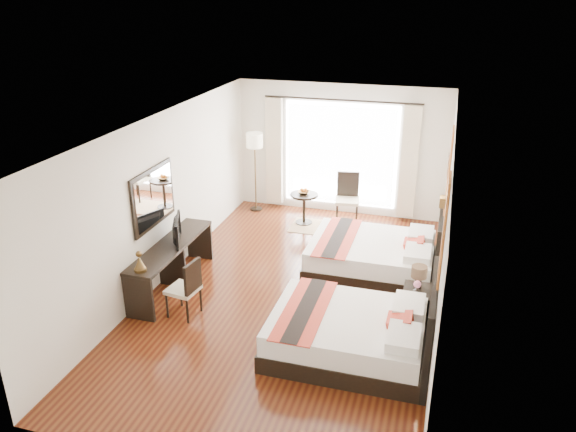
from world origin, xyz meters
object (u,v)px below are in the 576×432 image
(floor_lamp, at_px, (255,145))
(window_chair, at_px, (347,208))
(vase, at_px, (417,292))
(console_desk, at_px, (172,265))
(bed_near, at_px, (354,333))
(nightstand, at_px, (417,305))
(television, at_px, (174,230))
(fruit_bowl, at_px, (303,193))
(side_table, at_px, (304,209))
(bed_far, at_px, (377,255))
(table_lamp, at_px, (419,274))
(desk_chair, at_px, (185,298))

(floor_lamp, bearing_deg, window_chair, -3.16)
(vase, distance_m, console_desk, 3.96)
(bed_near, relative_size, vase, 18.23)
(nightstand, height_order, television, television)
(window_chair, bearing_deg, fruit_bowl, -78.01)
(vase, height_order, floor_lamp, floor_lamp)
(side_table, bearing_deg, bed_far, -44.50)
(bed_far, relative_size, fruit_bowl, 9.24)
(bed_far, relative_size, side_table, 3.36)
(bed_far, distance_m, table_lamp, 1.56)
(bed_near, distance_m, vase, 1.19)
(bed_near, bearing_deg, vase, 50.82)
(console_desk, height_order, side_table, console_desk)
(vase, distance_m, window_chair, 3.97)
(bed_near, xyz_separation_m, television, (-3.20, 1.10, 0.65))
(table_lamp, distance_m, console_desk, 3.97)
(nightstand, height_order, floor_lamp, floor_lamp)
(bed_near, bearing_deg, nightstand, 54.49)
(bed_far, distance_m, vase, 1.71)
(side_table, distance_m, window_chair, 0.91)
(bed_far, xyz_separation_m, fruit_bowl, (-1.79, 1.73, 0.36))
(bed_near, bearing_deg, window_chair, 101.94)
(console_desk, distance_m, television, 0.60)
(console_desk, relative_size, desk_chair, 2.37)
(console_desk, bearing_deg, bed_far, 24.04)
(television, xyz_separation_m, side_table, (1.40, 3.05, -0.64))
(floor_lamp, xyz_separation_m, side_table, (1.22, -0.45, -1.15))
(bed_near, xyz_separation_m, table_lamp, (0.74, 1.12, 0.43))
(vase, xyz_separation_m, television, (-3.93, 0.20, 0.41))
(bed_far, relative_size, vase, 18.65)
(vase, distance_m, television, 3.96)
(television, distance_m, side_table, 3.42)
(bed_far, bearing_deg, bed_near, -89.42)
(bed_near, bearing_deg, bed_far, 90.58)
(side_table, bearing_deg, television, -114.64)
(nightstand, bearing_deg, vase, -97.23)
(nightstand, xyz_separation_m, table_lamp, (-0.02, 0.07, 0.49))
(vase, bearing_deg, bed_near, -129.18)
(table_lamp, xyz_separation_m, television, (-3.94, -0.02, 0.22))
(bed_far, bearing_deg, floor_lamp, 143.83)
(bed_near, bearing_deg, desk_chair, 174.97)
(table_lamp, distance_m, fruit_bowl, 3.96)
(nightstand, height_order, table_lamp, table_lamp)
(table_lamp, relative_size, console_desk, 0.17)
(bed_far, relative_size, desk_chair, 2.38)
(nightstand, relative_size, side_table, 0.82)
(television, height_order, desk_chair, television)
(vase, xyz_separation_m, console_desk, (-3.95, 0.09, -0.18))
(bed_near, distance_m, window_chair, 4.59)
(bed_far, bearing_deg, window_chair, 114.03)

